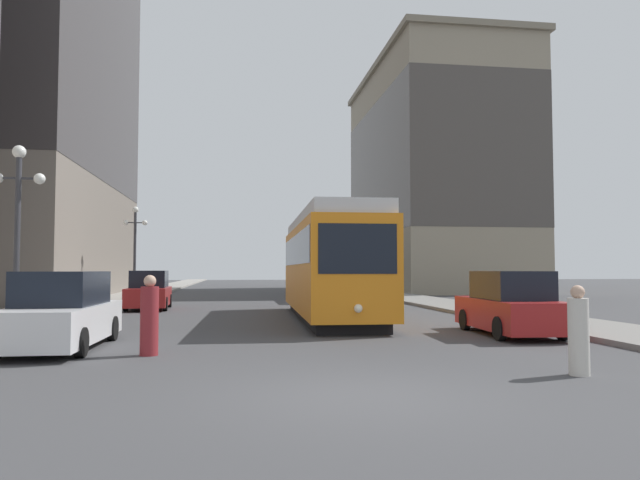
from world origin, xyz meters
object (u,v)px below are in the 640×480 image
at_px(streetcar, 329,263).
at_px(lamp_post_left_near, 18,208).
at_px(parked_car_left_mid, 62,313).
at_px(pedestrian_crossing_near, 149,318).
at_px(parked_car_right_far, 510,305).
at_px(parked_car_left_near, 149,291).
at_px(pedestrian_crossing_far, 579,333).
at_px(transit_bus, 340,268).
at_px(lamp_post_left_far, 135,238).

xyz_separation_m(streetcar, lamp_post_left_near, (-9.46, -4.90, 1.46)).
distance_m(parked_car_left_mid, pedestrian_crossing_near, 2.64).
bearing_deg(pedestrian_crossing_near, parked_car_right_far, 163.45).
bearing_deg(pedestrian_crossing_near, parked_car_left_near, -113.89).
bearing_deg(streetcar, parked_car_right_far, -53.44).
bearing_deg(parked_car_right_far, lamp_post_left_near, -1.60).
height_order(pedestrian_crossing_near, pedestrian_crossing_far, pedestrian_crossing_near).
height_order(streetcar, parked_car_right_far, streetcar).
xyz_separation_m(transit_bus, parked_car_right_far, (1.10, -21.65, -1.10)).
height_order(parked_car_left_near, pedestrian_crossing_near, parked_car_left_near).
relative_size(transit_bus, lamp_post_left_far, 2.11).
bearing_deg(lamp_post_left_near, streetcar, 27.40).
relative_size(parked_car_left_near, parked_car_right_far, 0.99).
distance_m(parked_car_left_near, pedestrian_crossing_far, 21.43).
distance_m(streetcar, lamp_post_left_far, 16.85).
distance_m(parked_car_left_mid, lamp_post_left_far, 21.46).
height_order(parked_car_right_far, lamp_post_left_near, lamp_post_left_near).
bearing_deg(parked_car_left_near, parked_car_left_mid, -92.49).
distance_m(parked_car_left_mid, pedestrian_crossing_far, 11.25).
height_order(pedestrian_crossing_far, lamp_post_left_near, lamp_post_left_near).
height_order(transit_bus, lamp_post_left_far, lamp_post_left_far).
xyz_separation_m(parked_car_left_mid, lamp_post_left_far, (-1.90, 21.18, 2.89)).
xyz_separation_m(parked_car_left_mid, pedestrian_crossing_near, (2.22, -1.43, -0.03)).
bearing_deg(lamp_post_left_far, pedestrian_crossing_near, -79.68).
relative_size(streetcar, lamp_post_left_far, 2.28).
relative_size(parked_car_left_near, pedestrian_crossing_near, 2.60).
bearing_deg(lamp_post_left_near, pedestrian_crossing_far, -31.74).
distance_m(parked_car_left_mid, lamp_post_left_near, 4.11).
xyz_separation_m(parked_car_right_far, pedestrian_crossing_far, (-1.76, -6.22, -0.10)).
xyz_separation_m(streetcar, parked_car_left_near, (-7.57, 6.58, -1.26)).
relative_size(streetcar, parked_car_left_near, 2.75).
distance_m(pedestrian_crossing_far, lamp_post_left_near, 14.38).
bearing_deg(lamp_post_left_far, parked_car_left_near, -75.34).
relative_size(pedestrian_crossing_near, pedestrian_crossing_far, 1.10).
bearing_deg(parked_car_left_mid, streetcar, 44.88).
bearing_deg(transit_bus, streetcar, -101.58).
height_order(parked_car_left_near, lamp_post_left_near, lamp_post_left_near).
bearing_deg(streetcar, parked_car_left_mid, -134.36).
bearing_deg(lamp_post_left_far, parked_car_right_far, -55.42).
distance_m(streetcar, parked_car_right_far, 7.56).
bearing_deg(parked_car_left_mid, lamp_post_left_near, 128.66).
xyz_separation_m(parked_car_left_mid, pedestrian_crossing_far, (10.09, -4.98, -0.11)).
bearing_deg(parked_car_left_mid, pedestrian_crossing_near, -32.15).
distance_m(streetcar, pedestrian_crossing_far, 12.65).
bearing_deg(parked_car_right_far, lamp_post_left_far, -52.05).
bearing_deg(lamp_post_left_far, streetcar, -55.64).
height_order(parked_car_left_near, pedestrian_crossing_far, parked_car_left_near).
relative_size(transit_bus, pedestrian_crossing_near, 6.60).
xyz_separation_m(transit_bus, pedestrian_crossing_far, (-0.66, -27.87, -1.21)).
distance_m(pedestrian_crossing_far, lamp_post_left_far, 28.93).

